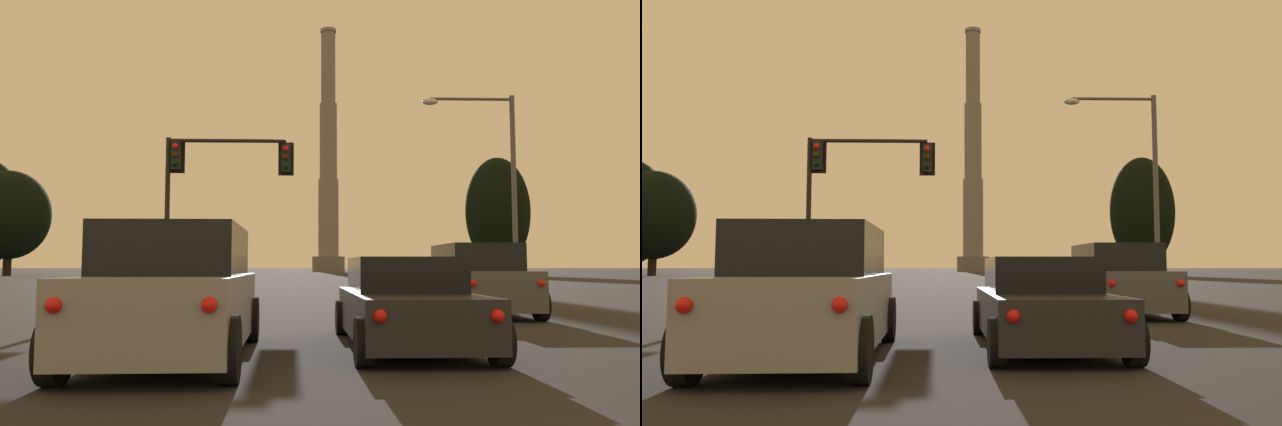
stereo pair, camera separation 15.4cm
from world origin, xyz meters
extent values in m
cube|color=#232328|center=(-0.02, 9.32, 0.53)|extent=(1.83, 4.61, 0.70)
cube|color=black|center=(-0.02, 9.55, 1.15)|extent=(1.64, 2.21, 0.55)
cylinder|color=black|center=(-0.91, 11.22, 0.32)|extent=(0.22, 0.64, 0.64)
cylinder|color=black|center=(0.85, 11.23, 0.32)|extent=(0.22, 0.64, 0.64)
cylinder|color=black|center=(-0.88, 7.42, 0.32)|extent=(0.22, 0.64, 0.64)
cylinder|color=black|center=(0.88, 7.43, 0.32)|extent=(0.22, 0.64, 0.64)
sphere|color=red|center=(-0.72, 7.00, 0.68)|extent=(0.17, 0.17, 0.17)
sphere|color=red|center=(0.72, 7.01, 0.68)|extent=(0.17, 0.17, 0.17)
cube|color=gray|center=(-3.43, 8.23, 0.68)|extent=(1.99, 4.83, 0.95)
cube|color=black|center=(-3.43, 8.35, 1.51)|extent=(1.82, 2.83, 0.70)
cylinder|color=black|center=(-4.40, 10.14, 0.38)|extent=(0.23, 0.76, 0.76)
cylinder|color=black|center=(-2.52, 10.16, 0.38)|extent=(0.23, 0.76, 0.76)
cylinder|color=black|center=(-4.34, 6.29, 0.38)|extent=(0.23, 0.76, 0.76)
cylinder|color=black|center=(-2.46, 6.32, 0.38)|extent=(0.23, 0.76, 0.76)
sphere|color=red|center=(-4.18, 5.80, 0.89)|extent=(0.17, 0.17, 0.17)
sphere|color=red|center=(-2.62, 5.82, 0.89)|extent=(0.17, 0.17, 0.17)
cube|color=#4C4F54|center=(2.98, 15.84, 0.68)|extent=(1.94, 4.81, 0.95)
cube|color=black|center=(2.98, 15.96, 1.51)|extent=(1.79, 2.81, 0.70)
cylinder|color=black|center=(2.03, 17.76, 0.38)|extent=(0.22, 0.76, 0.76)
cylinder|color=black|center=(3.91, 17.77, 0.38)|extent=(0.22, 0.76, 0.76)
cylinder|color=black|center=(2.05, 13.91, 0.38)|extent=(0.22, 0.76, 0.76)
cylinder|color=black|center=(3.93, 13.92, 0.38)|extent=(0.22, 0.76, 0.76)
sphere|color=red|center=(2.21, 13.41, 0.89)|extent=(0.17, 0.17, 0.17)
sphere|color=red|center=(3.77, 13.42, 0.89)|extent=(0.17, 0.17, 0.17)
cylinder|color=black|center=(-6.59, 22.27, 3.00)|extent=(0.18, 0.18, 6.01)
cylinder|color=black|center=(-6.59, 22.27, 0.05)|extent=(0.40, 0.40, 0.10)
cube|color=black|center=(-6.30, 22.27, 5.34)|extent=(0.34, 0.34, 1.04)
cube|color=black|center=(-6.30, 22.45, 5.34)|extent=(0.58, 0.03, 1.25)
sphere|color=red|center=(-6.30, 22.08, 5.66)|extent=(0.22, 0.22, 0.22)
sphere|color=#352604|center=(-6.30, 22.08, 5.34)|extent=(0.22, 0.22, 0.22)
sphere|color=black|center=(-6.30, 22.08, 5.01)|extent=(0.22, 0.22, 0.22)
cylinder|color=black|center=(-4.42, 22.27, 5.91)|extent=(4.34, 0.14, 0.14)
sphere|color=black|center=(-6.59, 22.27, 5.91)|extent=(0.18, 0.18, 0.18)
cube|color=black|center=(-2.25, 22.27, 5.27)|extent=(0.34, 0.34, 1.04)
cube|color=black|center=(-2.25, 22.45, 5.27)|extent=(0.58, 0.03, 1.25)
sphere|color=red|center=(-2.25, 22.08, 5.59)|extent=(0.22, 0.22, 0.22)
sphere|color=#352604|center=(-2.25, 22.08, 5.27)|extent=(0.22, 0.22, 0.22)
sphere|color=black|center=(-2.25, 22.08, 4.94)|extent=(0.22, 0.22, 0.22)
cylinder|color=#56565B|center=(6.82, 23.81, 4.07)|extent=(0.20, 0.20, 8.13)
cylinder|color=#56565B|center=(5.16, 23.81, 7.98)|extent=(3.32, 0.12, 0.12)
sphere|color=#56565B|center=(6.82, 23.81, 7.98)|extent=(0.20, 0.20, 0.20)
ellipsoid|color=silver|center=(3.49, 23.81, 7.86)|extent=(0.64, 0.36, 0.26)
cylinder|color=slate|center=(4.22, 132.32, 1.59)|extent=(6.92, 6.92, 3.18)
cylinder|color=gray|center=(4.22, 132.32, 11.49)|extent=(4.32, 4.32, 16.61)
cylinder|color=gray|center=(4.22, 132.32, 28.10)|extent=(3.72, 3.72, 16.61)
cylinder|color=gray|center=(4.22, 132.32, 44.71)|extent=(3.11, 3.11, 16.61)
cylinder|color=gray|center=(4.22, 132.32, 52.67)|extent=(3.49, 3.49, 0.70)
cylinder|color=black|center=(-38.03, 77.84, 1.73)|extent=(1.00, 1.00, 3.45)
ellipsoid|color=black|center=(-38.03, 77.84, 7.60)|extent=(10.01, 9.01, 11.07)
cylinder|color=black|center=(23.79, 78.98, 1.48)|extent=(0.82, 0.82, 2.97)
ellipsoid|color=black|center=(23.79, 78.98, 8.26)|extent=(8.25, 7.42, 14.12)
camera|label=1|loc=(-1.69, -0.61, 1.30)|focal=35.00mm
camera|label=2|loc=(-1.53, -0.61, 1.30)|focal=35.00mm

